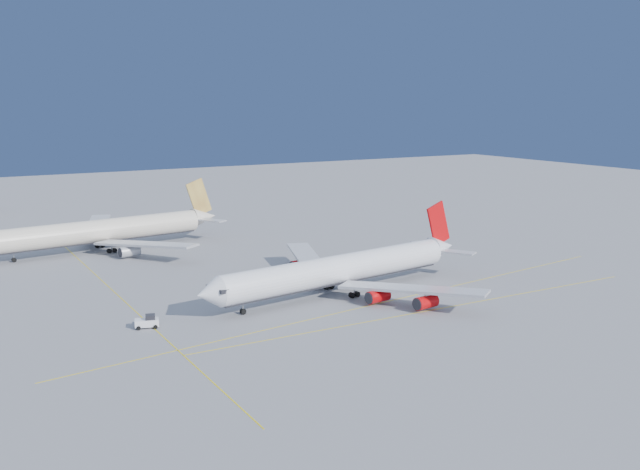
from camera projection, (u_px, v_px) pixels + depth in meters
The scene contains 5 objects.
ground at pixel (368, 294), 130.21m from camera, with size 500.00×500.00×0.00m, color slate.
taxiway_lines at pixel (280, 296), 128.42m from camera, with size 118.86×140.00×0.02m.
airliner_virgin at pixel (343, 269), 130.11m from camera, with size 59.89×53.31×14.80m.
airliner_etihad at pixel (106, 230), 167.36m from camera, with size 58.90×53.95×15.39m.
pushback_tug at pixel (148, 322), 110.63m from camera, with size 4.01×3.03×2.05m.
Camera 1 is at (-70.26, -104.87, 34.84)m, focal length 40.00 mm.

